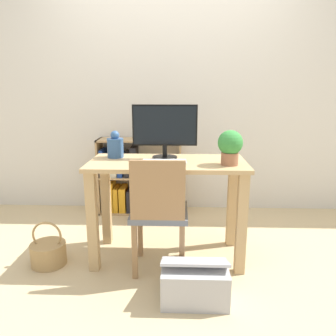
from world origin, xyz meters
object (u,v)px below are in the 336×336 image
(potted_plant, at_px, (230,146))
(bookshelf, at_px, (126,179))
(chair, at_px, (159,210))
(storage_box, at_px, (195,282))
(monitor, at_px, (165,128))
(keyboard, at_px, (164,162))
(basket, at_px, (48,253))
(vase, at_px, (115,146))

(potted_plant, relative_size, bookshelf, 0.28)
(potted_plant, xyz_separation_m, bookshelf, (-0.91, 1.07, -0.54))
(chair, relative_size, storage_box, 2.03)
(monitor, relative_size, keyboard, 1.53)
(potted_plant, relative_size, basket, 0.71)
(potted_plant, relative_size, chair, 0.29)
(potted_plant, distance_m, bookshelf, 1.51)
(monitor, relative_size, vase, 2.35)
(vase, height_order, storage_box, vase)
(storage_box, bearing_deg, vase, 131.67)
(monitor, distance_m, keyboard, 0.27)
(keyboard, bearing_deg, chair, -100.42)
(keyboard, bearing_deg, vase, 155.26)
(potted_plant, bearing_deg, chair, -167.18)
(keyboard, height_order, chair, chair)
(potted_plant, relative_size, storage_box, 0.58)
(keyboard, distance_m, basket, 1.11)
(vase, bearing_deg, bookshelf, 94.37)
(potted_plant, distance_m, basket, 1.56)
(basket, bearing_deg, potted_plant, 2.01)
(vase, bearing_deg, storage_box, -48.33)
(basket, xyz_separation_m, storage_box, (1.08, -0.39, 0.03))
(monitor, distance_m, basket, 1.28)
(keyboard, distance_m, vase, 0.43)
(bookshelf, height_order, basket, bookshelf)
(vase, distance_m, potted_plant, 0.88)
(chair, relative_size, bookshelf, 0.99)
(keyboard, xyz_separation_m, basket, (-0.87, -0.10, -0.68))
(bookshelf, bearing_deg, chair, -70.37)
(bookshelf, relative_size, storage_box, 2.05)
(monitor, distance_m, chair, 0.62)
(monitor, bearing_deg, bookshelf, 117.39)
(chair, bearing_deg, basket, 173.83)
(keyboard, height_order, vase, vase)
(vase, bearing_deg, monitor, -4.13)
(potted_plant, height_order, chair, potted_plant)
(monitor, xyz_separation_m, chair, (-0.03, -0.31, -0.54))
(potted_plant, bearing_deg, storage_box, -119.58)
(chair, distance_m, basket, 0.92)
(storage_box, bearing_deg, bookshelf, 113.66)
(bookshelf, bearing_deg, basket, -110.53)
(vase, distance_m, storage_box, 1.16)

